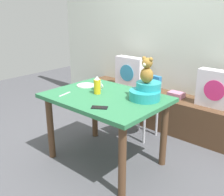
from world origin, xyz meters
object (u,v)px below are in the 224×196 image
Objects in this scene: pillow_floral_right at (216,89)px; cell_phone at (100,107)px; highchair at (143,97)px; dining_table at (106,106)px; teddy_bear at (147,71)px; ketchup_bottle at (97,86)px; dinner_plate_near at (86,85)px; infant_seat_teal at (146,92)px; coffee_mug at (98,86)px; book_stack at (176,95)px; pillow_floral_left at (130,72)px.

cell_phone is at bearing -109.03° from pillow_floral_right.
dining_table is at bearing -86.27° from highchair.
teddy_bear is 0.54m from ketchup_bottle.
pillow_floral_right is 1.51m from dinner_plate_near.
coffee_mug is (-0.55, -0.10, -0.02)m from infant_seat_teal.
ketchup_bottle is 0.33m from dinner_plate_near.
ketchup_bottle reaches higher than cell_phone.
teddy_bear is at bearing -79.46° from book_stack.
book_stack is at bearing -31.83° from cell_phone.
pillow_floral_right is 3.06× the size of cell_phone.
infant_seat_teal is (0.36, 0.19, 0.19)m from dining_table.
dining_table is (0.58, -1.16, -0.05)m from pillow_floral_left.
pillow_floral_right is (1.27, 0.00, 0.00)m from pillow_floral_left.
teddy_bear is at bearing -45.91° from pillow_floral_left.
ketchup_bottle reaches higher than dinner_plate_near.
ketchup_bottle reaches higher than book_stack.
pillow_floral_right is 2.38× the size of ketchup_bottle.
cell_phone reaches higher than dining_table.
teddy_bear reaches higher than infant_seat_teal.
teddy_bear reaches higher than book_stack.
book_stack is 1.00× the size of dinner_plate_near.
coffee_mug is at bearing 13.27° from cell_phone.
infant_seat_teal reaches higher than highchair.
coffee_mug reaches higher than cell_phone.
pillow_floral_right is at bearing 55.67° from ketchup_bottle.
teddy_bear is 0.57m from cell_phone.
book_stack is at bearing 71.36° from coffee_mug.
highchair reaches higher than dining_table.
highchair is at bearing -19.42° from cell_phone.
teddy_bear is at bearing 9.96° from coffee_mug.
teddy_bear is (0.00, -0.00, 0.21)m from infant_seat_teal.
coffee_mug is at bearing -169.99° from infant_seat_teal.
dinner_plate_near is at bearing -119.36° from highchair.
pillow_floral_right is 1.76× the size of teddy_bear.
book_stack is 1.06m from infant_seat_teal.
coffee_mug is 0.21m from dinner_plate_near.
highchair reaches higher than cell_phone.
dinner_plate_near reaches higher than book_stack.
infant_seat_teal is 0.56m from coffee_mug.
infant_seat_teal is at bearing -53.76° from highchair.
dinner_plate_near is 0.71m from cell_phone.
pillow_floral_left is 0.56× the size of highchair.
pillow_floral_left is at bearing 134.11° from infant_seat_teal.
infant_seat_teal is 1.32× the size of teddy_bear.
dinner_plate_near is (-0.35, -0.63, 0.22)m from highchair.
ketchup_bottle reaches higher than highchair.
cell_phone is at bearing -56.23° from dining_table.
book_stack is 0.61× the size of infant_seat_teal.
pillow_floral_left is 1.14m from coffee_mug.
teddy_bear is at bearing -53.79° from highchair.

